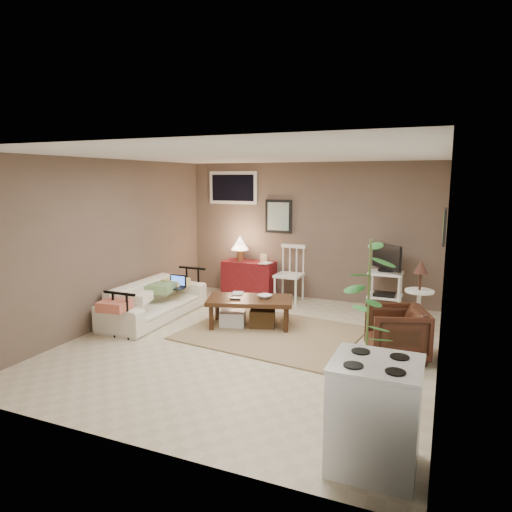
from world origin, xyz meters
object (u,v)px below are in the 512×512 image
at_px(red_console, 248,275).
at_px(side_table, 420,289).
at_px(coffee_table, 249,310).
at_px(spindle_chair, 289,275).
at_px(tv_stand, 386,277).
at_px(stove, 375,415).
at_px(potted_plant, 368,311).
at_px(sofa, 155,295).
at_px(armchair, 396,330).

bearing_deg(red_console, side_table, -19.07).
relative_size(coffee_table, spindle_chair, 1.36).
bearing_deg(red_console, tv_stand, -3.83).
bearing_deg(stove, potted_plant, 102.20).
height_order(coffee_table, sofa, sofa).
distance_m(side_table, stove, 3.26).
bearing_deg(sofa, spindle_chair, -42.22).
relative_size(sofa, spindle_chair, 1.94).
distance_m(tv_stand, side_table, 1.04).
xyz_separation_m(armchair, potted_plant, (-0.19, -1.04, 0.50)).
xyz_separation_m(coffee_table, spindle_chair, (0.07, 1.57, 0.21)).
distance_m(spindle_chair, armchair, 2.77).
xyz_separation_m(tv_stand, armchair, (0.37, -1.88, -0.25)).
bearing_deg(spindle_chair, armchair, -43.98).
xyz_separation_m(side_table, stove, (-0.11, -3.25, -0.22)).
height_order(spindle_chair, stove, spindle_chair).
distance_m(armchair, potted_plant, 1.16).
height_order(red_console, spindle_chair, red_console).
bearing_deg(potted_plant, coffee_table, 143.60).
height_order(coffee_table, stove, stove).
height_order(red_console, tv_stand, tv_stand).
relative_size(tv_stand, potted_plant, 0.70).
bearing_deg(stove, coffee_table, 129.50).
bearing_deg(tv_stand, potted_plant, -86.33).
bearing_deg(sofa, side_table, -77.78).
distance_m(sofa, tv_stand, 3.63).
bearing_deg(sofa, coffee_table, -83.69).
height_order(sofa, tv_stand, tv_stand).
relative_size(spindle_chair, side_table, 0.95).
height_order(coffee_table, potted_plant, potted_plant).
xyz_separation_m(sofa, armchair, (3.57, -0.18, -0.03)).
distance_m(spindle_chair, side_table, 2.38).
relative_size(sofa, tv_stand, 1.73).
distance_m(coffee_table, stove, 3.37).
relative_size(red_console, potted_plant, 0.69).
xyz_separation_m(spindle_chair, stove, (2.07, -4.17, -0.05)).
bearing_deg(coffee_table, sofa, -173.69).
xyz_separation_m(red_console, potted_plant, (2.65, -3.08, 0.46)).
relative_size(red_console, stove, 1.31).
bearing_deg(side_table, potted_plant, -100.36).
bearing_deg(armchair, potted_plant, -28.70).
height_order(tv_stand, potted_plant, potted_plant).
bearing_deg(tv_stand, armchair, -78.78).
bearing_deg(side_table, stove, -91.93).
xyz_separation_m(spindle_chair, armchair, (1.99, -1.92, -0.12)).
xyz_separation_m(coffee_table, red_console, (-0.77, 1.69, 0.12)).
bearing_deg(armchair, stove, -16.59).
bearing_deg(stove, spindle_chair, 116.40).
relative_size(coffee_table, sofa, 0.70).
relative_size(side_table, potted_plant, 0.65).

